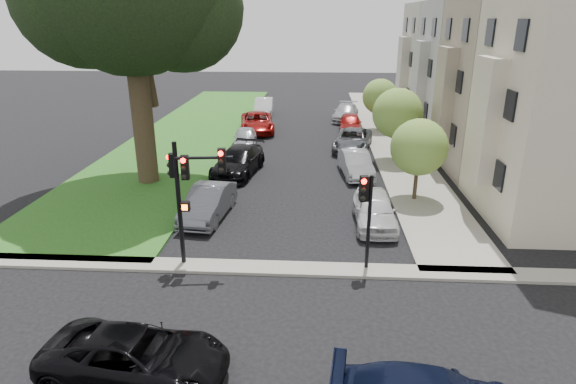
# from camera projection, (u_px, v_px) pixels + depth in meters

# --- Properties ---
(ground) EXTENTS (140.00, 140.00, 0.00)m
(ground) POSITION_uv_depth(u_px,v_px,m) (279.00, 300.00, 16.02)
(ground) COLOR black
(ground) RESTS_ON ground
(grass_strip) EXTENTS (8.00, 44.00, 0.12)m
(grass_strip) POSITION_uv_depth(u_px,v_px,m) (191.00, 132.00, 39.01)
(grass_strip) COLOR #28481B
(grass_strip) RESTS_ON ground
(sidewalk_right) EXTENTS (3.50, 44.00, 0.12)m
(sidewalk_right) POSITION_uv_depth(u_px,v_px,m) (387.00, 135.00, 38.13)
(sidewalk_right) COLOR gray
(sidewalk_right) RESTS_ON ground
(sidewalk_cross) EXTENTS (60.00, 1.00, 0.12)m
(sidewalk_cross) POSITION_uv_depth(u_px,v_px,m) (283.00, 268.00, 17.88)
(sidewalk_cross) COLOR gray
(sidewalk_cross) RESTS_ON ground
(house_b) EXTENTS (7.70, 7.55, 15.97)m
(house_b) POSITION_uv_depth(u_px,v_px,m) (516.00, 53.00, 27.48)
(house_b) COLOR gray
(house_b) RESTS_ON ground
(house_c) EXTENTS (7.70, 7.55, 15.97)m
(house_c) POSITION_uv_depth(u_px,v_px,m) (476.00, 45.00, 34.51)
(house_c) COLOR #A49C98
(house_c) RESTS_ON ground
(house_d) EXTENTS (7.70, 7.55, 15.97)m
(house_d) POSITION_uv_depth(u_px,v_px,m) (449.00, 41.00, 41.55)
(house_d) COLOR #A9A295
(house_d) RESTS_ON ground
(small_tree_a) EXTENTS (2.82, 2.82, 4.23)m
(small_tree_a) POSITION_uv_depth(u_px,v_px,m) (419.00, 147.00, 23.69)
(small_tree_a) COLOR #2F2515
(small_tree_a) RESTS_ON ground
(small_tree_b) EXTENTS (3.17, 3.17, 4.75)m
(small_tree_b) POSITION_uv_depth(u_px,v_px,m) (398.00, 113.00, 30.16)
(small_tree_b) COLOR #2F2515
(small_tree_b) RESTS_ON ground
(small_tree_c) EXTENTS (2.83, 2.83, 4.25)m
(small_tree_c) POSITION_uv_depth(u_px,v_px,m) (380.00, 97.00, 38.65)
(small_tree_c) COLOR #2F2515
(small_tree_c) RESTS_ON ground
(traffic_signal_main) EXTENTS (2.34, 0.61, 4.79)m
(traffic_signal_main) POSITION_uv_depth(u_px,v_px,m) (188.00, 182.00, 17.18)
(traffic_signal_main) COLOR black
(traffic_signal_main) RESTS_ON ground
(traffic_signal_secondary) EXTENTS (0.49, 0.40, 3.70)m
(traffic_signal_secondary) POSITION_uv_depth(u_px,v_px,m) (366.00, 205.00, 17.03)
(traffic_signal_secondary) COLOR black
(traffic_signal_secondary) RESTS_ON ground
(car_cross_near) EXTENTS (5.02, 2.68, 1.34)m
(car_cross_near) POSITION_uv_depth(u_px,v_px,m) (136.00, 356.00, 12.33)
(car_cross_near) COLOR black
(car_cross_near) RESTS_ON ground
(car_parked_0) EXTENTS (1.77, 4.40, 1.50)m
(car_parked_0) POSITION_uv_depth(u_px,v_px,m) (375.00, 209.00, 21.54)
(car_parked_0) COLOR silver
(car_parked_0) RESTS_ON ground
(car_parked_1) EXTENTS (2.02, 4.51, 1.44)m
(car_parked_1) POSITION_uv_depth(u_px,v_px,m) (356.00, 164.00, 28.30)
(car_parked_1) COLOR #999BA0
(car_parked_1) RESTS_ON ground
(car_parked_2) EXTENTS (3.31, 5.58, 1.45)m
(car_parked_2) POSITION_uv_depth(u_px,v_px,m) (353.00, 140.00, 33.81)
(car_parked_2) COLOR #3F4247
(car_parked_2) RESTS_ON ground
(car_parked_3) EXTENTS (1.95, 4.45, 1.49)m
(car_parked_3) POSITION_uv_depth(u_px,v_px,m) (350.00, 123.00, 39.06)
(car_parked_3) COLOR maroon
(car_parked_3) RESTS_ON ground
(car_parked_4) EXTENTS (2.80, 5.26, 1.45)m
(car_parked_4) POSITION_uv_depth(u_px,v_px,m) (346.00, 112.00, 43.46)
(car_parked_4) COLOR #999BA0
(car_parked_4) RESTS_ON ground
(car_parked_5) EXTENTS (2.04, 4.68, 1.50)m
(car_parked_5) POSITION_uv_depth(u_px,v_px,m) (208.00, 203.00, 22.30)
(car_parked_5) COLOR #3F4247
(car_parked_5) RESTS_ON ground
(car_parked_6) EXTENTS (3.02, 5.70, 1.57)m
(car_parked_6) POSITION_uv_depth(u_px,v_px,m) (238.00, 161.00, 28.61)
(car_parked_6) COLOR black
(car_parked_6) RESTS_ON ground
(car_parked_7) EXTENTS (2.03, 4.15, 1.36)m
(car_parked_7) POSITION_uv_depth(u_px,v_px,m) (245.00, 137.00, 34.67)
(car_parked_7) COLOR #999BA0
(car_parked_7) RESTS_ON ground
(car_parked_8) EXTENTS (3.41, 5.95, 1.56)m
(car_parked_8) POSITION_uv_depth(u_px,v_px,m) (257.00, 122.00, 39.14)
(car_parked_8) COLOR maroon
(car_parked_8) RESTS_ON ground
(car_parked_9) EXTENTS (1.92, 4.84, 1.57)m
(car_parked_9) POSITION_uv_depth(u_px,v_px,m) (264.00, 107.00, 45.97)
(car_parked_9) COLOR silver
(car_parked_9) RESTS_ON ground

